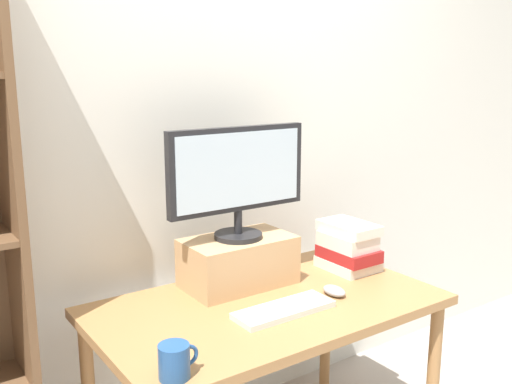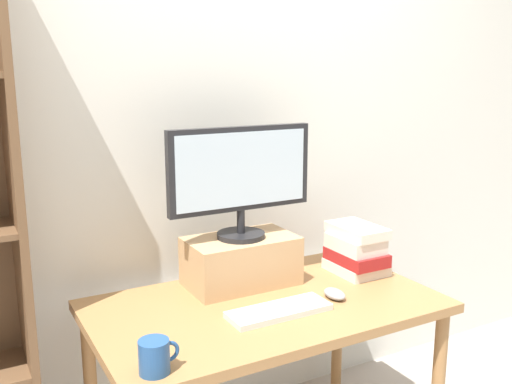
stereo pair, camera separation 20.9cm
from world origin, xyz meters
name	(u,v)px [view 2 (the right image)]	position (x,y,z in m)	size (l,w,h in m)	color
back_wall	(207,129)	(0.00, 0.50, 1.30)	(7.00, 0.08, 2.60)	silver
desk	(265,321)	(0.00, 0.00, 0.63)	(1.27, 0.74, 0.71)	#9E7042
riser_box	(241,261)	(0.01, 0.20, 0.80)	(0.43, 0.25, 0.19)	tan
computer_monitor	(241,175)	(0.01, 0.20, 1.15)	(0.59, 0.19, 0.44)	black
keyboard	(279,311)	(-0.01, -0.11, 0.72)	(0.37, 0.13, 0.02)	silver
computer_mouse	(335,294)	(0.24, -0.10, 0.73)	(0.06, 0.10, 0.04)	#99999E
book_stack	(356,250)	(0.49, 0.09, 0.81)	(0.19, 0.26, 0.20)	silver
coffee_mug	(155,356)	(-0.52, -0.28, 0.76)	(0.12, 0.09, 0.10)	#234C84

